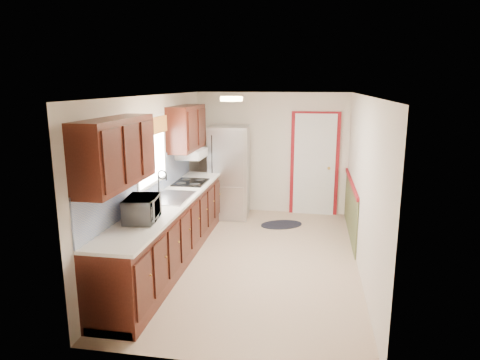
% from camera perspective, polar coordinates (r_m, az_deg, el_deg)
% --- Properties ---
extents(room_shell, '(3.20, 5.20, 2.52)m').
position_cam_1_polar(room_shell, '(6.14, 2.00, -0.08)').
color(room_shell, tan).
rests_on(room_shell, ground).
extents(kitchen_run, '(0.63, 4.00, 2.20)m').
position_cam_1_polar(kitchen_run, '(6.24, -9.72, -3.73)').
color(kitchen_run, '#3B140D').
rests_on(kitchen_run, ground).
extents(back_wall_trim, '(1.12, 2.30, 2.08)m').
position_cam_1_polar(back_wall_trim, '(8.31, 10.85, 0.91)').
color(back_wall_trim, maroon).
rests_on(back_wall_trim, ground).
extents(ceiling_fixture, '(0.30, 0.30, 0.06)m').
position_cam_1_polar(ceiling_fixture, '(5.84, -1.15, 10.77)').
color(ceiling_fixture, '#FFD88C').
rests_on(ceiling_fixture, room_shell).
extents(microwave, '(0.37, 0.57, 0.36)m').
position_cam_1_polar(microwave, '(5.28, -12.95, -3.43)').
color(microwave, white).
rests_on(microwave, kitchen_run).
extents(refrigerator, '(0.79, 0.77, 1.78)m').
position_cam_1_polar(refrigerator, '(8.27, -1.45, 1.07)').
color(refrigerator, '#B7B7BC').
rests_on(refrigerator, ground).
extents(rug, '(0.92, 0.79, 0.01)m').
position_cam_1_polar(rug, '(8.01, 5.54, -5.93)').
color(rug, black).
rests_on(rug, ground).
extents(cooktop, '(0.51, 0.61, 0.02)m').
position_cam_1_polar(cooktop, '(7.19, -6.61, -0.30)').
color(cooktop, black).
rests_on(cooktop, kitchen_run).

